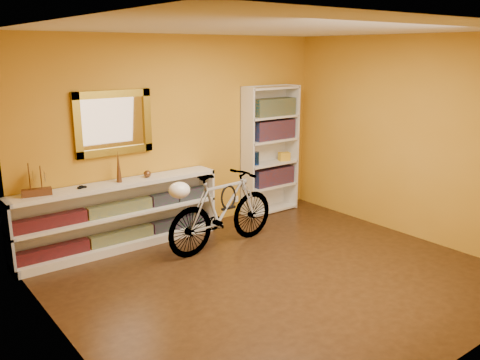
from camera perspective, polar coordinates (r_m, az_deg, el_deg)
floor at (r=5.61m, az=4.43°, el=-10.93°), size 4.50×4.00×0.01m
ceiling at (r=5.07m, az=5.02°, el=16.77°), size 4.50×4.00×0.01m
back_wall at (r=6.78m, az=-6.74°, el=5.06°), size 4.50×0.01×2.60m
left_wall at (r=4.08m, az=-19.58°, el=-2.01°), size 0.01×4.00×2.60m
right_wall at (r=6.88m, az=18.85°, el=4.52°), size 0.01×4.00×2.60m
gilt_mirror at (r=6.28m, az=-14.12°, el=6.29°), size 0.98×0.06×0.78m
wall_socket at (r=7.49m, az=-0.51°, el=-2.18°), size 0.09×0.02×0.09m
console_unit at (r=6.37m, az=-13.47°, el=-3.96°), size 2.60×0.35×0.85m
cd_row_lower at (r=6.44m, az=-13.26°, el=-6.16°), size 2.50×0.13×0.14m
cd_row_upper at (r=6.32m, az=-13.45°, el=-3.06°), size 2.50×0.13×0.14m
model_ship at (r=5.91m, az=-22.16°, el=0.07°), size 0.33×0.18×0.37m
toy_car at (r=6.10m, az=-17.44°, el=-0.89°), size 0.00×0.00×0.00m
bronze_ornament at (r=6.22m, az=-13.60°, el=1.49°), size 0.07×0.07×0.39m
decorative_orb at (r=6.41m, az=-10.46°, el=0.68°), size 0.09×0.09×0.09m
bookcase at (r=7.54m, az=3.44°, el=3.39°), size 0.90×0.30×1.90m
book_row_a at (r=7.66m, az=3.68°, el=0.46°), size 0.70×0.22×0.26m
book_row_b at (r=7.52m, az=3.76°, el=5.71°), size 0.70×0.22×0.28m
book_row_c at (r=7.48m, az=3.81°, el=8.25°), size 0.70×0.22×0.25m
travel_mug at (r=7.36m, az=1.84°, el=2.45°), size 0.09×0.09×0.20m
red_tin at (r=7.34m, az=2.16°, el=7.86°), size 0.16×0.16×0.18m
yellow_bag at (r=7.70m, az=5.03°, el=2.67°), size 0.19×0.15×0.13m
bicycle at (r=6.23m, az=-2.00°, el=-3.39°), size 0.54×1.68×0.97m
helmet at (r=5.76m, az=-6.88°, el=-1.15°), size 0.25×0.24×0.19m
u_lock at (r=6.25m, az=-1.32°, el=-1.94°), size 0.23×0.02×0.23m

